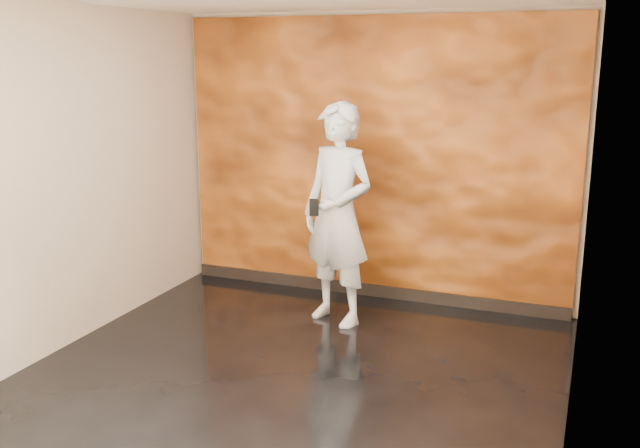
{
  "coord_description": "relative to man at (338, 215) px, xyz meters",
  "views": [
    {
      "loc": [
        2.04,
        -4.68,
        2.4
      ],
      "look_at": [
        -0.07,
        0.72,
        1.01
      ],
      "focal_mm": 40.0,
      "sensor_mm": 36.0,
      "label": 1
    }
  ],
  "objects": [
    {
      "name": "phone",
      "position": [
        -0.12,
        -0.28,
        0.11
      ],
      "size": [
        0.08,
        0.04,
        0.15
      ],
      "primitive_type": "cube",
      "rotation": [
        0.0,
        0.0,
        0.37
      ],
      "color": "black",
      "rests_on": "man"
    },
    {
      "name": "baseboard",
      "position": [
        0.07,
        0.77,
        -0.94
      ],
      "size": [
        3.9,
        0.04,
        0.12
      ],
      "primitive_type": "cube",
      "color": "black",
      "rests_on": "ground"
    },
    {
      "name": "room",
      "position": [
        0.07,
        -1.15,
        0.4
      ],
      "size": [
        4.02,
        4.02,
        2.81
      ],
      "color": "black",
      "rests_on": "ground"
    },
    {
      "name": "man",
      "position": [
        0.0,
        0.0,
        0.0
      ],
      "size": [
        0.85,
        0.7,
        2.0
      ],
      "primitive_type": "imported",
      "rotation": [
        0.0,
        0.0,
        -0.36
      ],
      "color": "#ACB0BD",
      "rests_on": "ground"
    },
    {
      "name": "feature_wall",
      "position": [
        0.07,
        0.81,
        0.38
      ],
      "size": [
        3.9,
        0.06,
        2.75
      ],
      "primitive_type": "cube",
      "color": "orange",
      "rests_on": "ground"
    }
  ]
}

